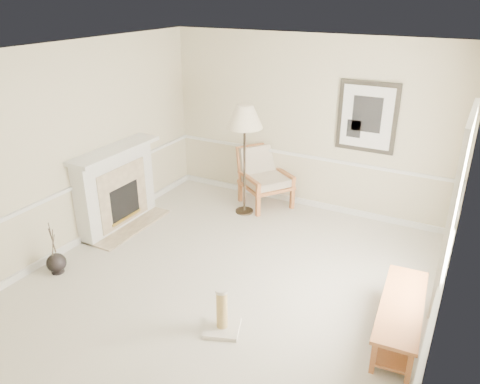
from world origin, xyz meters
The scene contains 8 objects.
ground centered at (0.00, 0.00, 0.00)m, with size 5.50×5.50×0.00m, color silver.
room centered at (0.14, 0.08, 1.87)m, with size 5.04×5.54×2.92m.
fireplace centered at (-2.34, 0.60, 0.64)m, with size 0.64×1.64×1.31m.
floor_vase centered at (-2.15, -0.88, 0.14)m, with size 0.26×0.26×0.77m.
armchair centered at (-0.69, 2.47, 0.55)m, with size 1.10×1.09×1.01m.
floor_lamp centered at (-0.79, 1.96, 1.62)m, with size 0.72×0.72×1.86m.
bench centered at (2.15, 0.01, 0.28)m, with size 0.55×1.51×0.42m.
scratching_post centered at (0.39, -0.83, 0.17)m, with size 0.49×0.49×0.55m.
Camera 1 is at (2.55, -4.44, 3.54)m, focal length 35.00 mm.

